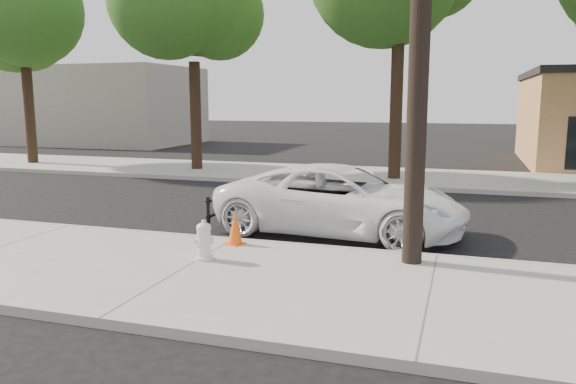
% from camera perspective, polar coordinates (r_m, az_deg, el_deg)
% --- Properties ---
extents(ground, '(120.00, 120.00, 0.00)m').
position_cam_1_polar(ground, '(13.39, -2.02, -3.26)').
color(ground, black).
rests_on(ground, ground).
extents(near_sidewalk, '(90.00, 4.40, 0.15)m').
position_cam_1_polar(near_sidewalk, '(9.57, -10.79, -8.16)').
color(near_sidewalk, gray).
rests_on(near_sidewalk, ground).
extents(far_sidewalk, '(90.00, 5.00, 0.15)m').
position_cam_1_polar(far_sidewalk, '(21.45, 5.63, 1.70)').
color(far_sidewalk, gray).
rests_on(far_sidewalk, ground).
extents(curb_near, '(90.00, 0.12, 0.16)m').
position_cam_1_polar(curb_near, '(11.47, -5.56, -5.08)').
color(curb_near, '#9E9B93').
rests_on(curb_near, ground).
extents(building_far, '(14.00, 8.00, 5.00)m').
position_cam_1_polar(building_far, '(40.48, -19.66, 8.26)').
color(building_far, gray).
rests_on(building_far, ground).
extents(tree_a, '(4.65, 4.50, 9.00)m').
position_cam_1_polar(tree_a, '(27.39, -25.30, 16.08)').
color(tree_a, black).
rests_on(tree_a, far_sidewalk).
extents(tree_b, '(4.34, 4.20, 8.45)m').
position_cam_1_polar(tree_b, '(23.00, -9.36, 17.33)').
color(tree_b, black).
rests_on(tree_b, far_sidewalk).
extents(police_cruiser, '(5.64, 2.96, 1.51)m').
position_cam_1_polar(police_cruiser, '(12.35, 5.44, -0.80)').
color(police_cruiser, white).
rests_on(police_cruiser, ground).
extents(fire_hydrant, '(0.36, 0.32, 0.67)m').
position_cam_1_polar(fire_hydrant, '(9.96, -8.53, -5.02)').
color(fire_hydrant, silver).
rests_on(fire_hydrant, near_sidewalk).
extents(traffic_cone, '(0.41, 0.41, 0.63)m').
position_cam_1_polar(traffic_cone, '(10.94, -5.42, -3.73)').
color(traffic_cone, '#F95B0D').
rests_on(traffic_cone, near_sidewalk).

